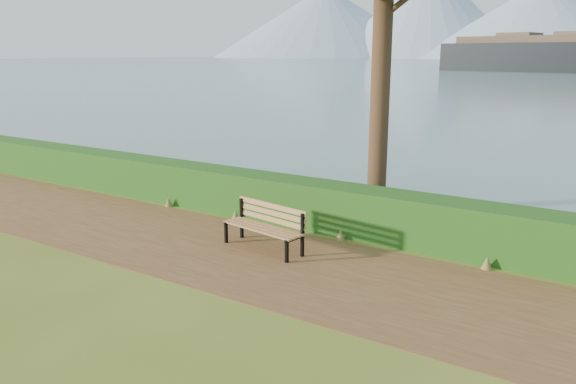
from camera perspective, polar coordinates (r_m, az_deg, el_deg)
The scene contains 4 objects.
ground at distance 10.76m, azimuth -7.43°, elevation -6.39°, with size 140.00×140.00×0.00m, color #53601B.
path at distance 10.97m, azimuth -6.42°, elevation -5.92°, with size 40.00×3.40×0.01m, color brown.
hedge at distance 12.61m, azimuth 0.10°, elevation -0.84°, with size 32.00×0.85×1.00m, color #144915.
bench at distance 10.88m, azimuth -2.25°, elevation -3.22°, with size 1.82×0.80×0.88m.
Camera 1 is at (6.57, -7.67, 3.72)m, focal length 35.00 mm.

